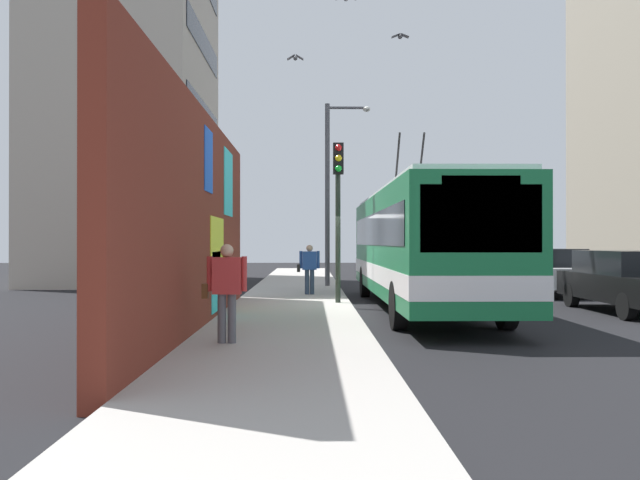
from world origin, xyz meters
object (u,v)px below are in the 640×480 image
traffic_light (338,195)px  pedestrian_midblock (309,266)px  parked_car_black (629,280)px  parked_car_white (550,271)px  pedestrian_near_wall (226,285)px  city_bus (419,243)px  street_lamp (332,182)px

traffic_light → pedestrian_midblock: bearing=14.9°
parked_car_black → traffic_light: bearing=80.6°
parked_car_white → traffic_light: bearing=120.0°
parked_car_white → pedestrian_midblock: pedestrian_midblock is taller
pedestrian_near_wall → pedestrian_midblock: (9.98, -1.34, -0.03)m
pedestrian_midblock → traffic_light: bearing=-165.1°
parked_car_white → city_bus: bearing=131.4°
pedestrian_near_wall → traffic_light: bearing=-16.9°
parked_car_black → pedestrian_near_wall: pedestrian_near_wall is taller
pedestrian_midblock → street_lamp: 5.16m
parked_car_white → street_lamp: 8.45m
city_bus → pedestrian_near_wall: city_bus is taller
parked_car_black → pedestrian_midblock: size_ratio=3.05×
pedestrian_near_wall → pedestrian_midblock: size_ratio=1.03×
city_bus → parked_car_white: 6.99m
street_lamp → parked_car_black: bearing=-138.7°
city_bus → pedestrian_midblock: city_bus is taller
parked_car_white → street_lamp: (2.81, 7.27, 3.26)m
city_bus → street_lamp: (7.39, 2.07, 2.33)m
city_bus → street_lamp: 8.02m
city_bus → traffic_light: bearing=81.1°
city_bus → traffic_light: 2.54m
parked_car_white → traffic_light: (-4.24, 7.35, 2.24)m
parked_car_white → pedestrian_midblock: (-1.27, 8.14, 0.22)m
parked_car_white → pedestrian_near_wall: 14.72m
street_lamp → city_bus: bearing=-164.4°
pedestrian_midblock → street_lamp: (4.08, -0.87, 3.04)m
parked_car_black → street_lamp: (8.27, 7.27, 3.26)m
parked_car_black → pedestrian_midblock: bearing=62.7°
parked_car_black → city_bus: bearing=80.4°
traffic_light → parked_car_black: bearing=-99.4°
traffic_light → parked_car_white: bearing=-60.0°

